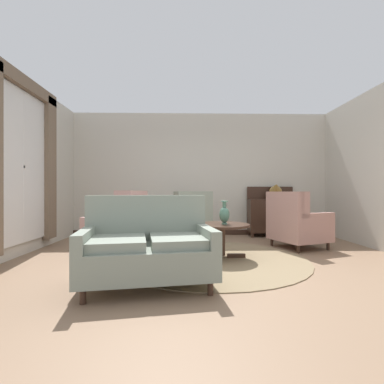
% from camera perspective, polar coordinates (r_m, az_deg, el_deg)
% --- Properties ---
extents(ground, '(8.54, 8.54, 0.00)m').
position_cam_1_polar(ground, '(4.15, 3.93, -14.30)').
color(ground, '#896B51').
extents(wall_back, '(6.26, 0.08, 2.90)m').
position_cam_1_polar(wall_back, '(6.81, 1.76, 3.60)').
color(wall_back, beige).
rests_on(wall_back, ground).
extents(wall_left, '(0.08, 3.90, 2.90)m').
position_cam_1_polar(wall_left, '(5.55, -30.33, 4.41)').
color(wall_left, beige).
rests_on(wall_left, ground).
extents(wall_right, '(0.08, 3.90, 2.90)m').
position_cam_1_polar(wall_right, '(5.94, 33.88, 4.11)').
color(wall_right, beige).
rests_on(wall_right, ground).
extents(baseboard_back, '(6.10, 0.03, 0.12)m').
position_cam_1_polar(baseboard_back, '(6.81, 1.78, -8.13)').
color(baseboard_back, '#382319').
rests_on(baseboard_back, ground).
extents(area_rug, '(2.94, 2.94, 0.01)m').
position_cam_1_polar(area_rug, '(4.44, 3.56, -13.27)').
color(area_rug, '#847051').
rests_on(area_rug, ground).
extents(window_with_curtains, '(0.12, 1.93, 2.72)m').
position_cam_1_polar(window_with_curtains, '(5.31, -30.64, 6.10)').
color(window_with_curtains, silver).
extents(coffee_table, '(0.85, 0.85, 0.53)m').
position_cam_1_polar(coffee_table, '(4.42, 6.06, -7.72)').
color(coffee_table, '#382319').
rests_on(coffee_table, ground).
extents(porcelain_vase, '(0.15, 0.15, 0.36)m').
position_cam_1_polar(porcelain_vase, '(4.36, 6.54, -4.45)').
color(porcelain_vase, '#4C7A66').
rests_on(porcelain_vase, coffee_table).
extents(settee, '(1.52, 1.08, 0.99)m').
position_cam_1_polar(settee, '(3.20, -8.87, -11.13)').
color(settee, gray).
rests_on(settee, ground).
extents(armchair_far_left, '(1.08, 1.09, 1.03)m').
position_cam_1_polar(armchair_far_left, '(5.53, 20.12, -6.11)').
color(armchair_far_left, tan).
rests_on(armchair_far_left, ground).
extents(armchair_back_corner, '(1.00, 1.04, 1.04)m').
position_cam_1_polar(armchair_back_corner, '(5.74, -0.59, -5.84)').
color(armchair_back_corner, gray).
rests_on(armchair_back_corner, ground).
extents(armchair_foreground_right, '(0.95, 0.90, 1.05)m').
position_cam_1_polar(armchair_foreground_right, '(4.73, -14.20, -7.06)').
color(armchair_foreground_right, tan).
rests_on(armchair_foreground_right, ground).
extents(sideboard, '(1.09, 0.40, 1.15)m').
position_cam_1_polar(sideboard, '(6.82, 15.81, -4.44)').
color(sideboard, '#382319').
rests_on(sideboard, ground).
extents(gramophone, '(0.36, 0.43, 0.46)m').
position_cam_1_polar(gramophone, '(6.73, 16.37, 0.37)').
color(gramophone, '#382319').
rests_on(gramophone, sideboard).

